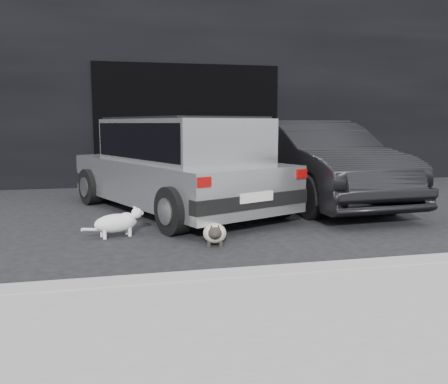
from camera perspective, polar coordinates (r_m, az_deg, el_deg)
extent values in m
plane|color=black|center=(6.45, -7.62, -3.84)|extent=(80.00, 80.00, 0.00)
cube|color=black|center=(12.43, -5.79, 13.56)|extent=(34.00, 4.00, 5.00)
cube|color=black|center=(10.39, -4.29, 8.00)|extent=(4.00, 0.10, 2.60)
cube|color=gray|center=(4.20, 9.77, -9.67)|extent=(18.00, 0.25, 0.12)
cube|color=gray|center=(3.20, 18.38, -15.93)|extent=(18.00, 2.20, 0.11)
cube|color=#A5A7A9|center=(7.34, -5.89, 1.50)|extent=(3.12, 4.23, 0.61)
cube|color=#A5A7A9|center=(7.12, -5.15, 6.27)|extent=(2.41, 2.97, 0.61)
cube|color=black|center=(7.12, -5.15, 6.27)|extent=(2.39, 2.88, 0.50)
cube|color=black|center=(5.83, 3.43, -1.10)|extent=(1.66, 0.84, 0.18)
cube|color=black|center=(9.00, -11.91, 2.04)|extent=(1.66, 0.84, 0.18)
cube|color=silver|center=(5.76, 3.97, -0.62)|extent=(0.48, 0.22, 0.12)
cube|color=#8C0707|center=(5.27, -2.39, 1.18)|extent=(0.18, 0.10, 0.12)
cube|color=#8C0707|center=(6.25, 9.32, 2.18)|extent=(0.18, 0.10, 0.12)
cube|color=black|center=(7.12, -5.19, 8.86)|extent=(2.31, 2.73, 0.03)
cylinder|color=black|center=(5.76, -6.10, -2.25)|extent=(0.44, 0.63, 0.59)
cylinder|color=slate|center=(5.70, -7.14, -2.38)|extent=(0.15, 0.31, 0.33)
cylinder|color=black|center=(6.75, 6.36, -0.71)|extent=(0.44, 0.63, 0.59)
cylinder|color=slate|center=(6.83, 7.09, -0.61)|extent=(0.15, 0.31, 0.33)
cylinder|color=black|center=(8.21, -15.72, 0.63)|extent=(0.44, 0.63, 0.59)
cylinder|color=slate|center=(8.17, -16.50, 0.56)|extent=(0.15, 0.31, 0.33)
cylinder|color=black|center=(8.93, -5.56, 1.50)|extent=(0.44, 0.63, 0.59)
cylinder|color=slate|center=(8.99, -4.91, 1.55)|extent=(0.15, 0.31, 0.33)
imported|color=black|center=(8.08, 10.70, 3.53)|extent=(1.75, 4.32, 1.39)
ellipsoid|color=beige|center=(5.38, -1.13, -4.95)|extent=(0.36, 0.57, 0.20)
ellipsoid|color=beige|center=(5.25, -1.11, -5.02)|extent=(0.27, 0.27, 0.19)
ellipsoid|color=black|center=(5.11, -1.09, -4.98)|extent=(0.17, 0.16, 0.13)
sphere|color=black|center=(5.05, -1.08, -5.22)|extent=(0.06, 0.06, 0.06)
cone|color=black|center=(5.11, -0.66, -4.26)|extent=(0.06, 0.07, 0.07)
cone|color=black|center=(5.11, -1.52, -4.27)|extent=(0.06, 0.07, 0.07)
cylinder|color=black|center=(5.25, -0.38, -6.19)|extent=(0.04, 0.04, 0.07)
cylinder|color=black|center=(5.25, -1.83, -6.20)|extent=(0.04, 0.04, 0.07)
cylinder|color=black|center=(5.55, -0.47, -5.39)|extent=(0.04, 0.04, 0.07)
cylinder|color=black|center=(5.55, -1.84, -5.40)|extent=(0.04, 0.04, 0.07)
cylinder|color=black|center=(5.67, -1.18, -4.62)|extent=(0.08, 0.29, 0.09)
ellipsoid|color=white|center=(5.81, -12.90, -3.68)|extent=(0.56, 0.38, 0.22)
ellipsoid|color=white|center=(5.84, -11.69, -3.34)|extent=(0.27, 0.27, 0.19)
ellipsoid|color=white|center=(5.86, -10.46, -2.51)|extent=(0.16, 0.17, 0.13)
sphere|color=white|center=(5.88, -9.92, -2.53)|extent=(0.06, 0.06, 0.06)
cone|color=white|center=(5.88, -10.73, -1.88)|extent=(0.07, 0.06, 0.07)
cone|color=white|center=(5.81, -10.51, -2.00)|extent=(0.07, 0.06, 0.07)
cylinder|color=white|center=(5.93, -11.62, -4.37)|extent=(0.04, 0.04, 0.13)
cylinder|color=white|center=(5.81, -11.25, -4.62)|extent=(0.04, 0.04, 0.13)
cylinder|color=white|center=(5.85, -14.47, -4.63)|extent=(0.04, 0.04, 0.13)
cylinder|color=white|center=(5.73, -14.15, -4.89)|extent=(0.04, 0.04, 0.13)
cylinder|color=white|center=(5.75, -15.57, -4.39)|extent=(0.25, 0.19, 0.09)
ellipsoid|color=gray|center=(5.76, -13.73, -3.57)|extent=(0.22, 0.18, 0.09)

